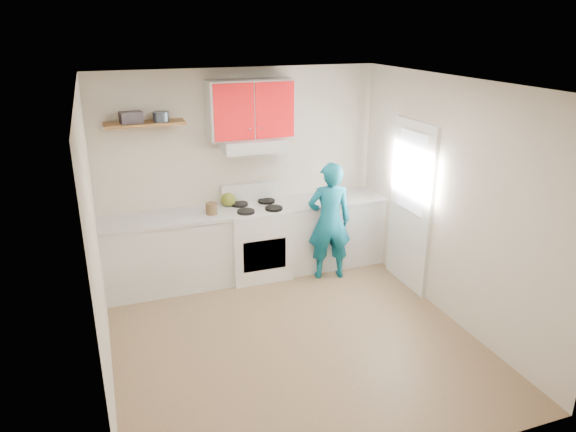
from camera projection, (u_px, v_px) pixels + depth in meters
name	position (u px, v px, depth m)	size (l,w,h in m)	color
floor	(292.00, 338.00, 5.58)	(3.80, 3.80, 0.00)	brown
ceiling	(293.00, 83.00, 4.69)	(3.60, 3.80, 0.04)	white
back_wall	(241.00, 172.00, 6.81)	(3.60, 0.04, 2.60)	beige
front_wall	(395.00, 319.00, 3.46)	(3.60, 0.04, 2.60)	beige
left_wall	(96.00, 247.00, 4.56)	(0.04, 3.80, 2.60)	beige
right_wall	(450.00, 201.00, 5.71)	(0.04, 3.80, 2.60)	beige
door	(411.00, 206.00, 6.41)	(0.05, 0.85, 2.05)	white
door_glass	(412.00, 172.00, 6.26)	(0.01, 0.55, 0.95)	white
counter_left	(167.00, 253.00, 6.51)	(1.52, 0.60, 0.90)	silver
counter_right	(330.00, 231.00, 7.20)	(1.32, 0.60, 0.90)	silver
stove	(257.00, 241.00, 6.85)	(0.76, 0.65, 0.92)	white
range_hood	(253.00, 145.00, 6.52)	(0.76, 0.44, 0.15)	silver
upper_cabinets	(251.00, 109.00, 6.42)	(1.02, 0.33, 0.70)	red
shelf	(145.00, 124.00, 6.07)	(0.90, 0.30, 0.04)	brown
books	(131.00, 117.00, 5.97)	(0.24, 0.18, 0.13)	#3E363E
tin	(161.00, 117.00, 6.07)	(0.18, 0.18, 0.11)	#333D4C
kettle	(228.00, 199.00, 6.72)	(0.20, 0.20, 0.17)	olive
crock	(212.00, 209.00, 6.43)	(0.14, 0.14, 0.17)	brown
cutting_board	(330.00, 200.00, 6.99)	(0.32, 0.23, 0.02)	olive
silicone_mat	(364.00, 197.00, 7.13)	(0.28, 0.24, 0.01)	red
person	(329.00, 221.00, 6.68)	(0.55, 0.36, 1.52)	#0D627B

